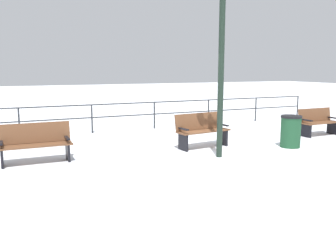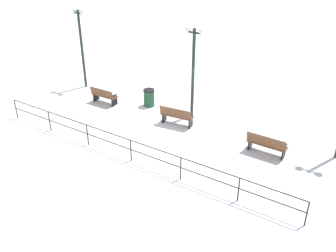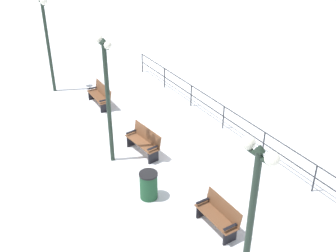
# 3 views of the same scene
# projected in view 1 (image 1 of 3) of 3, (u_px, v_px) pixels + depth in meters

# --- Properties ---
(ground_plane) EXTENTS (80.00, 80.00, 0.00)m
(ground_plane) POSITION_uv_depth(u_px,v_px,m) (201.00, 147.00, 10.12)
(ground_plane) COLOR white
(ground_plane) RESTS_ON ground
(bench_nearest) EXTENTS (0.55, 1.63, 0.91)m
(bench_nearest) POSITION_uv_depth(u_px,v_px,m) (35.00, 143.00, 8.33)
(bench_nearest) COLOR brown
(bench_nearest) RESTS_ON ground
(bench_second) EXTENTS (0.69, 1.60, 0.94)m
(bench_second) POSITION_uv_depth(u_px,v_px,m) (202.00, 130.00, 9.98)
(bench_second) COLOR brown
(bench_second) RESTS_ON ground
(bench_third) EXTENTS (0.56, 1.42, 0.87)m
(bench_third) POSITION_uv_depth(u_px,v_px,m) (318.00, 122.00, 11.78)
(bench_third) COLOR brown
(bench_third) RESTS_ON ground
(lamppost_middle) EXTENTS (0.24, 0.90, 4.34)m
(lamppost_middle) POSITION_uv_depth(u_px,v_px,m) (222.00, 44.00, 8.53)
(lamppost_middle) COLOR #1E2D23
(lamppost_middle) RESTS_ON ground
(waterfront_railing) EXTENTS (0.05, 13.73, 0.98)m
(waterfront_railing) POSITION_uv_depth(u_px,v_px,m) (154.00, 110.00, 13.08)
(waterfront_railing) COLOR #26282D
(waterfront_railing) RESTS_ON ground
(trash_bin) EXTENTS (0.57, 0.57, 0.89)m
(trash_bin) POSITION_uv_depth(u_px,v_px,m) (291.00, 131.00, 10.00)
(trash_bin) COLOR #1E4C2D
(trash_bin) RESTS_ON ground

